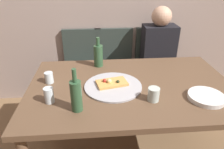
# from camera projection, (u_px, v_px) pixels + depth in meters

# --- Properties ---
(dining_table) EXTENTS (1.52, 0.96, 0.74)m
(dining_table) POSITION_uv_depth(u_px,v_px,m) (131.00, 93.00, 1.57)
(dining_table) COLOR brown
(dining_table) RESTS_ON ground_plane
(pizza_tray) EXTENTS (0.42, 0.42, 0.01)m
(pizza_tray) POSITION_uv_depth(u_px,v_px,m) (113.00, 86.00, 1.50)
(pizza_tray) COLOR #ADADB2
(pizza_tray) RESTS_ON dining_table
(pizza_slice_last) EXTENTS (0.24, 0.18, 0.05)m
(pizza_slice_last) POSITION_uv_depth(u_px,v_px,m) (112.00, 83.00, 1.51)
(pizza_slice_last) COLOR tan
(pizza_slice_last) RESTS_ON pizza_tray
(wine_bottle) EXTENTS (0.08, 0.08, 0.26)m
(wine_bottle) POSITION_uv_depth(u_px,v_px,m) (98.00, 55.00, 1.78)
(wine_bottle) COLOR #2D5133
(wine_bottle) RESTS_ON dining_table
(beer_bottle) EXTENTS (0.07, 0.07, 0.28)m
(beer_bottle) POSITION_uv_depth(u_px,v_px,m) (76.00, 95.00, 1.22)
(beer_bottle) COLOR #2D5133
(beer_bottle) RESTS_ON dining_table
(tumbler_near) EXTENTS (0.08, 0.08, 0.09)m
(tumbler_near) POSITION_uv_depth(u_px,v_px,m) (154.00, 94.00, 1.33)
(tumbler_near) COLOR #B7C6BC
(tumbler_near) RESTS_ON dining_table
(tumbler_far) EXTENTS (0.06, 0.06, 0.10)m
(tumbler_far) POSITION_uv_depth(u_px,v_px,m) (49.00, 95.00, 1.31)
(tumbler_far) COLOR silver
(tumbler_far) RESTS_ON dining_table
(wine_glass) EXTENTS (0.06, 0.06, 0.08)m
(wine_glass) POSITION_uv_depth(u_px,v_px,m) (49.00, 78.00, 1.54)
(wine_glass) COLOR silver
(wine_glass) RESTS_ON dining_table
(plate_stack) EXTENTS (0.24, 0.24, 0.03)m
(plate_stack) POSITION_uv_depth(u_px,v_px,m) (206.00, 97.00, 1.36)
(plate_stack) COLOR white
(plate_stack) RESTS_ON dining_table
(chair_left) EXTENTS (0.44, 0.44, 0.90)m
(chair_left) POSITION_uv_depth(u_px,v_px,m) (83.00, 65.00, 2.39)
(chair_left) COLOR #2D3833
(chair_left) RESTS_ON ground_plane
(chair_middle) EXTENTS (0.44, 0.44, 0.90)m
(chair_middle) POSITION_uv_depth(u_px,v_px,m) (114.00, 64.00, 2.41)
(chair_middle) COLOR #2D3833
(chair_middle) RESTS_ON ground_plane
(chair_right) EXTENTS (0.44, 0.44, 0.90)m
(chair_right) POSITION_uv_depth(u_px,v_px,m) (155.00, 62.00, 2.45)
(chair_right) COLOR #2D3833
(chair_right) RESTS_ON ground_plane
(guest_in_sweater) EXTENTS (0.36, 0.56, 1.17)m
(guest_in_sweater) POSITION_uv_depth(u_px,v_px,m) (160.00, 57.00, 2.26)
(guest_in_sweater) COLOR black
(guest_in_sweater) RESTS_ON ground_plane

